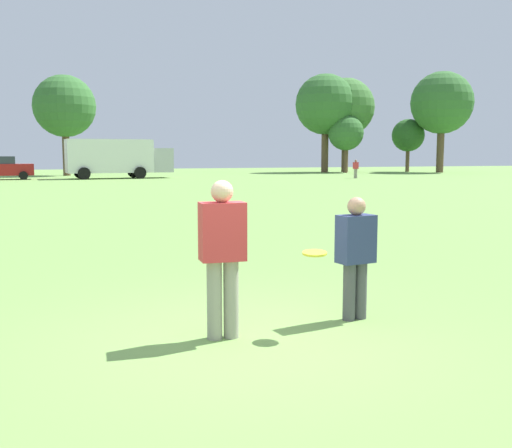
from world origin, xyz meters
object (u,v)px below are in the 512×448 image
at_px(parked_car_center, 4,168).
at_px(bystander_sideline_watcher, 356,168).
at_px(frisbee, 315,253).
at_px(player_defender, 356,251).
at_px(box_truck, 117,157).
at_px(player_thrower, 222,250).

xyz_separation_m(parked_car_center, bystander_sideline_watcher, (27.25, -6.91, -0.06)).
relative_size(frisbee, parked_car_center, 0.06).
relative_size(player_defender, box_truck, 0.17).
relative_size(frisbee, bystander_sideline_watcher, 0.18).
bearing_deg(player_defender, parked_car_center, 98.15).
distance_m(frisbee, parked_car_center, 45.19).
height_order(player_defender, frisbee, player_defender).
height_order(frisbee, bystander_sideline_watcher, bystander_sideline_watcher).
height_order(player_thrower, parked_car_center, parked_car_center).
height_order(parked_car_center, box_truck, box_truck).
distance_m(frisbee, bystander_sideline_watcher, 43.64).
relative_size(player_thrower, parked_car_center, 0.40).
bearing_deg(bystander_sideline_watcher, box_truck, 161.11).
bearing_deg(bystander_sideline_watcher, player_thrower, -120.91).
bearing_deg(player_thrower, frisbee, -10.44).
height_order(frisbee, box_truck, box_truck).
bearing_deg(frisbee, parked_car_center, 97.18).
distance_m(player_defender, box_truck, 43.99).
relative_size(player_defender, frisbee, 5.45).
relative_size(player_defender, bystander_sideline_watcher, 0.96).
height_order(player_defender, parked_car_center, parked_car_center).
distance_m(frisbee, box_truck, 44.40).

